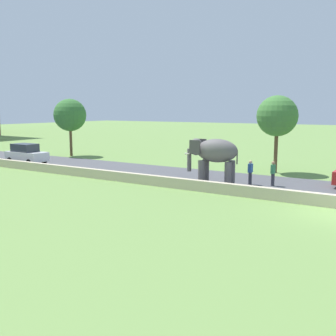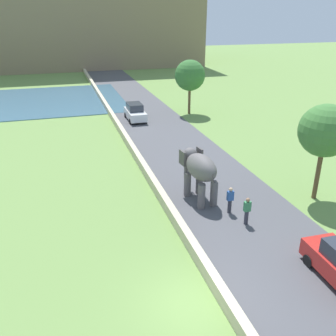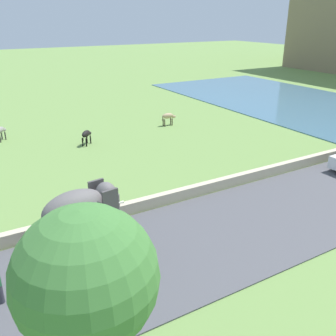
{
  "view_description": "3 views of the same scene",
  "coord_description": "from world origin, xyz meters",
  "px_view_note": "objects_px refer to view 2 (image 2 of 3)",
  "views": [
    {
      "loc": [
        -19.44,
        -2.88,
        4.87
      ],
      "look_at": [
        0.05,
        9.46,
        1.42
      ],
      "focal_mm": 42.3,
      "sensor_mm": 36.0,
      "label": 1
    },
    {
      "loc": [
        -4.14,
        -10.37,
        10.65
      ],
      "look_at": [
        1.73,
        9.03,
        1.93
      ],
      "focal_mm": 39.01,
      "sensor_mm": 36.0,
      "label": 2
    },
    {
      "loc": [
        16.59,
        4.56,
        9.34
      ],
      "look_at": [
        1.05,
        13.56,
        1.98
      ],
      "focal_mm": 39.72,
      "sensor_mm": 36.0,
      "label": 3
    }
  ],
  "objects_px": {
    "elephant": "(199,169)",
    "person_beside_elephant": "(230,200)",
    "car_white": "(135,112)",
    "person_trailing": "(247,211)"
  },
  "relations": [
    {
      "from": "person_beside_elephant",
      "to": "car_white",
      "type": "bearing_deg",
      "value": 92.95
    },
    {
      "from": "person_trailing",
      "to": "person_beside_elephant",
      "type": "bearing_deg",
      "value": 103.43
    },
    {
      "from": "elephant",
      "to": "person_trailing",
      "type": "bearing_deg",
      "value": -67.76
    },
    {
      "from": "elephant",
      "to": "person_beside_elephant",
      "type": "height_order",
      "value": "elephant"
    },
    {
      "from": "person_trailing",
      "to": "elephant",
      "type": "bearing_deg",
      "value": 112.24
    },
    {
      "from": "elephant",
      "to": "person_beside_elephant",
      "type": "xyz_separation_m",
      "value": [
        1.09,
        -2.09,
        -1.16
      ]
    },
    {
      "from": "elephant",
      "to": "person_trailing",
      "type": "distance_m",
      "value": 3.92
    },
    {
      "from": "elephant",
      "to": "car_white",
      "type": "bearing_deg",
      "value": 89.91
    },
    {
      "from": "car_white",
      "to": "person_beside_elephant",
      "type": "bearing_deg",
      "value": -87.05
    },
    {
      "from": "elephant",
      "to": "person_trailing",
      "type": "relative_size",
      "value": 2.18
    }
  ]
}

